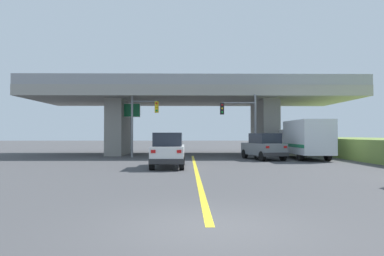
{
  "coord_description": "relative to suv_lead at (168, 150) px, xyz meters",
  "views": [
    {
      "loc": [
        -0.47,
        -7.2,
        1.9
      ],
      "look_at": [
        -0.13,
        18.06,
        2.39
      ],
      "focal_mm": 32.79,
      "sensor_mm": 36.0,
      "label": 1
    }
  ],
  "objects": [
    {
      "name": "traffic_signal_nearside",
      "position": [
        5.69,
        8.31,
        2.3
      ],
      "size": [
        3.0,
        0.36,
        5.25
      ],
      "color": "slate",
      "rests_on": "ground"
    },
    {
      "name": "box_truck",
      "position": [
        10.33,
        6.99,
        0.58
      ],
      "size": [
        2.33,
        7.38,
        3.01
      ],
      "color": "silver",
      "rests_on": "ground"
    },
    {
      "name": "suv_crossing",
      "position": [
        6.95,
        6.34,
        -0.0
      ],
      "size": [
        2.86,
        4.64,
        2.02
      ],
      "rotation": [
        0.0,
        0.0,
        0.24
      ],
      "color": "slate",
      "rests_on": "ground"
    },
    {
      "name": "highway_sign",
      "position": [
        -4.11,
        11.99,
        2.67
      ],
      "size": [
        1.69,
        0.17,
        4.96
      ],
      "color": "slate",
      "rests_on": "ground"
    },
    {
      "name": "traffic_signal_farside",
      "position": [
        -2.83,
        9.13,
        2.42
      ],
      "size": [
        2.32,
        0.36,
        5.62
      ],
      "color": "slate",
      "rests_on": "ground"
    },
    {
      "name": "overpass_bridge",
      "position": [
        1.57,
        13.78,
        3.88
      ],
      "size": [
        30.07,
        10.7,
        6.98
      ],
      "color": "gray",
      "rests_on": "ground"
    },
    {
      "name": "ground",
      "position": [
        1.57,
        13.78,
        -1.01
      ],
      "size": [
        160.0,
        160.0,
        0.0
      ],
      "primitive_type": "plane",
      "color": "#424244"
    },
    {
      "name": "lane_divider_stripe",
      "position": [
        1.57,
        -1.08,
        -1.01
      ],
      "size": [
        0.2,
        24.31,
        0.01
      ],
      "primitive_type": "cube",
      "color": "yellow",
      "rests_on": "ground"
    },
    {
      "name": "suv_lead",
      "position": [
        0.0,
        0.0,
        0.0
      ],
      "size": [
        1.86,
        4.54,
        2.02
      ],
      "color": "silver",
      "rests_on": "ground"
    }
  ]
}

